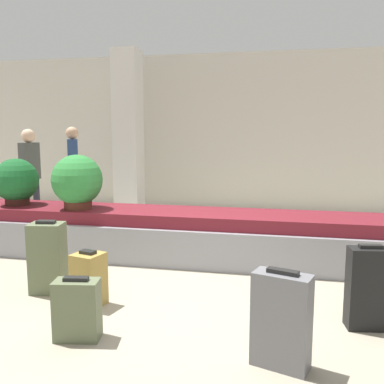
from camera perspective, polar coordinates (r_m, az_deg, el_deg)
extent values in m
plane|color=#9E937F|center=(4.30, -4.14, -14.42)|extent=(18.00, 18.00, 0.00)
cube|color=beige|center=(8.91, 4.85, 7.86)|extent=(18.00, 0.06, 3.20)
cube|color=gray|center=(5.56, 0.00, -6.58)|extent=(8.67, 0.95, 0.47)
cube|color=maroon|center=(5.49, 0.00, -3.41)|extent=(8.33, 0.79, 0.16)
cube|color=silver|center=(8.55, -8.50, 7.78)|extent=(0.49, 0.49, 3.20)
cube|color=black|center=(3.95, 22.44, -11.79)|extent=(0.36, 0.23, 0.69)
cube|color=black|center=(3.84, 22.74, -6.70)|extent=(0.19, 0.09, 0.03)
cube|color=#5B6647|center=(4.67, -18.68, -8.32)|extent=(0.37, 0.30, 0.72)
cube|color=black|center=(4.58, -18.90, -3.80)|extent=(0.20, 0.12, 0.03)
cube|color=slate|center=(3.17, 11.82, -16.45)|extent=(0.44, 0.30, 0.68)
cube|color=black|center=(3.04, 12.02, -10.35)|extent=(0.23, 0.13, 0.03)
cube|color=#A3843D|center=(4.25, -13.59, -11.27)|extent=(0.32, 0.31, 0.51)
cube|color=black|center=(4.17, -13.72, -7.79)|extent=(0.16, 0.12, 0.03)
cube|color=#5B6647|center=(3.64, -15.06, -14.93)|extent=(0.38, 0.25, 0.48)
cube|color=black|center=(3.55, -15.21, -11.11)|extent=(0.20, 0.10, 0.03)
cylinder|color=#381914|center=(6.41, -22.26, -0.80)|extent=(0.33, 0.33, 0.18)
sphere|color=#195B28|center=(6.38, -22.39, 1.47)|extent=(0.60, 0.60, 0.60)
cylinder|color=#4C2319|center=(5.82, -14.96, -1.21)|extent=(0.36, 0.36, 0.20)
sphere|color=#2D7F38|center=(5.78, -15.07, 1.56)|extent=(0.66, 0.66, 0.66)
cylinder|color=#282833|center=(8.80, -15.98, -0.19)|extent=(0.11, 0.11, 0.83)
cylinder|color=#282833|center=(8.71, -14.81, -0.23)|extent=(0.11, 0.11, 0.83)
cube|color=navy|center=(8.68, -15.59, 4.63)|extent=(0.30, 0.37, 0.65)
sphere|color=tan|center=(8.67, -15.70, 7.58)|extent=(0.24, 0.24, 0.24)
cylinder|color=#282833|center=(8.10, -21.18, -1.22)|extent=(0.11, 0.11, 0.81)
cylinder|color=#282833|center=(7.99, -19.98, -1.28)|extent=(0.11, 0.11, 0.81)
cube|color=#474C47|center=(7.97, -20.84, 3.88)|extent=(0.26, 0.36, 0.64)
sphere|color=beige|center=(7.95, -21.00, 7.01)|extent=(0.23, 0.23, 0.23)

